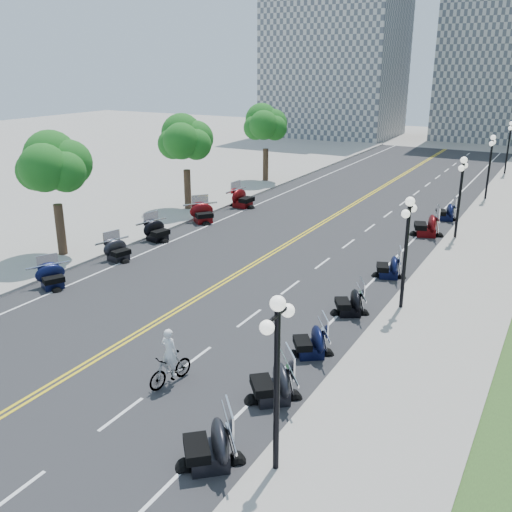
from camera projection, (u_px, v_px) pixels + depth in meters
The scene contains 49 objects.
ground at pixel (188, 304), 25.78m from camera, with size 160.00×160.00×0.00m, color gray.
road at pixel (286, 245), 34.04m from camera, with size 16.00×90.00×0.01m, color #333335.
centerline_yellow_a at pixel (284, 244), 34.09m from camera, with size 0.12×90.00×0.00m, color yellow.
centerline_yellow_b at pixel (288, 245), 33.98m from camera, with size 0.12×90.00×0.00m, color yellow.
edge_line_north at pixel (391, 262), 31.09m from camera, with size 0.12×90.00×0.00m, color white.
edge_line_south at pixel (198, 230), 36.99m from camera, with size 0.12×90.00×0.00m, color white.
lane_dash_3 at pixel (13, 495), 14.39m from camera, with size 0.12×2.00×0.00m, color white.
lane_dash_4 at pixel (121, 414), 17.69m from camera, with size 0.12×2.00×0.00m, color white.
lane_dash_5 at pixel (195, 358), 21.00m from camera, with size 0.12×2.00×0.00m, color white.
lane_dash_6 at pixel (249, 318), 24.30m from camera, with size 0.12×2.00×0.00m, color white.
lane_dash_7 at pixel (290, 287), 27.61m from camera, with size 0.12×2.00×0.00m, color white.
lane_dash_8 at pixel (322, 263), 30.91m from camera, with size 0.12×2.00×0.00m, color white.
lane_dash_9 at pixel (348, 244), 34.21m from camera, with size 0.12×2.00×0.00m, color white.
lane_dash_10 at pixel (370, 228), 37.52m from camera, with size 0.12×2.00×0.00m, color white.
lane_dash_11 at pixel (388, 214), 40.82m from camera, with size 0.12×2.00×0.00m, color white.
lane_dash_12 at pixel (403, 203), 44.13m from camera, with size 0.12×2.00×0.00m, color white.
lane_dash_13 at pixel (416, 193), 47.43m from camera, with size 0.12×2.00×0.00m, color white.
lane_dash_14 at pixel (428, 184), 50.74m from camera, with size 0.12×2.00×0.00m, color white.
lane_dash_15 at pixel (438, 177), 54.04m from camera, with size 0.12×2.00×0.00m, color white.
lane_dash_16 at pixel (447, 170), 57.35m from camera, with size 0.12×2.00×0.00m, color white.
lane_dash_17 at pixel (455, 164), 60.65m from camera, with size 0.12×2.00×0.00m, color white.
lane_dash_18 at pixel (462, 159), 63.95m from camera, with size 0.12×2.00×0.00m, color white.
lane_dash_19 at pixel (468, 154), 67.26m from camera, with size 0.12×2.00×0.00m, color white.
sidewalk_north at pixel (470, 274), 29.17m from camera, with size 5.00×90.00×0.15m, color #9E9991.
sidewalk_south at pixel (148, 221), 38.86m from camera, with size 5.00×90.00×0.15m, color #9E9991.
distant_block_a at pixel (336, 42), 81.10m from camera, with size 18.00×14.00×26.00m, color gray.
distant_block_b at pixel (510, 25), 75.26m from camera, with size 16.00×12.00×30.00m, color gray.
street_lamp_1 at pixel (277, 387), 14.36m from camera, with size 0.50×1.20×4.90m, color black, non-canonical shape.
street_lamp_2 at pixel (405, 254), 24.28m from camera, with size 0.50×1.20×4.90m, color black, non-canonical shape.
street_lamp_3 at pixel (459, 198), 34.19m from camera, with size 0.50×1.20×4.90m, color black, non-canonical shape.
street_lamp_4 at pixel (489, 168), 44.10m from camera, with size 0.50×1.20×4.90m, color black, non-canonical shape.
street_lamp_5 at pixel (508, 148), 54.02m from camera, with size 0.50×1.20×4.90m, color black, non-canonical shape.
tree_2 at pixel (54, 172), 30.51m from camera, with size 4.80×4.80×9.20m, color #235619, non-canonical shape.
tree_3 at pixel (186, 145), 40.43m from camera, with size 4.80×4.80×9.20m, color #235619, non-canonical shape.
tree_4 at pixel (266, 129), 50.34m from camera, with size 4.80×4.80×9.20m, color #235619, non-canonical shape.
motorcycle_n_3 at pixel (208, 443), 15.25m from camera, with size 2.04×2.04×1.43m, color black, non-canonical shape.
motorcycle_n_4 at pixel (272, 381), 18.22m from camera, with size 2.02×2.02×1.41m, color black, non-canonical shape.
motorcycle_n_5 at pixel (310, 340), 21.05m from camera, with size 1.83×1.83×1.28m, color black, non-canonical shape.
motorcycle_n_6 at pixel (349, 301), 24.51m from camera, with size 1.80×1.80×1.26m, color black, non-canonical shape.
motorcycle_n_7 at pixel (389, 265), 28.75m from camera, with size 1.82×1.82×1.28m, color black, non-canonical shape.
motorcycle_n_9 at pixel (427, 224), 35.59m from camera, with size 2.23×2.23×1.56m, color #590A0C, non-canonical shape.
motorcycle_n_10 at pixel (446, 211), 39.16m from camera, with size 1.91×1.91×1.34m, color black, non-canonical shape.
motorcycle_s_5 at pixel (52, 276), 27.40m from camera, with size 1.80×1.80×1.26m, color black, non-canonical shape.
motorcycle_s_6 at pixel (118, 249), 31.20m from camera, with size 1.83×1.83×1.28m, color black, non-canonical shape.
motorcycle_s_7 at pixel (157, 230), 34.66m from camera, with size 1.98×1.98×1.38m, color black, non-canonical shape.
motorcycle_s_8 at pixel (203, 212), 38.54m from camera, with size 2.08×2.08×1.46m, color #590A0C, non-canonical shape.
motorcycle_s_9 at pixel (243, 197), 42.57m from camera, with size 2.22×2.22×1.56m, color #590A0C, non-canonical shape.
bicycle at pixel (170, 369), 19.21m from camera, with size 0.52×1.85×1.11m, color #A51414.
cyclist_rider at pixel (168, 331), 18.75m from camera, with size 0.62×0.41×1.70m, color silver.
Camera 1 is at (14.25, -19.19, 10.38)m, focal length 40.00 mm.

